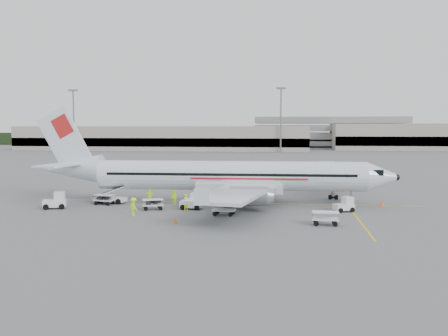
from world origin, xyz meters
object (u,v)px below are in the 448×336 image
(tug_fore, at_px, (344,204))
(tug_aft, at_px, (54,200))
(jet_bridge, at_px, (330,179))
(tug_mid, at_px, (191,201))
(aircraft, at_px, (230,156))
(belt_loader, at_px, (110,192))

(tug_fore, relative_size, tug_aft, 0.85)
(tug_fore, bearing_deg, jet_bridge, 66.53)
(tug_mid, bearing_deg, tug_aft, -172.79)
(aircraft, relative_size, tug_fore, 19.89)
(aircraft, xyz_separation_m, belt_loader, (-13.53, -1.15, -4.13))
(belt_loader, height_order, tug_fore, belt_loader)
(tug_aft, bearing_deg, tug_mid, -12.92)
(aircraft, distance_m, tug_aft, 19.42)
(belt_loader, height_order, tug_aft, belt_loader)
(aircraft, bearing_deg, tug_aft, -164.35)
(aircraft, distance_m, jet_bridge, 16.05)
(tug_mid, height_order, tug_aft, tug_aft)
(jet_bridge, height_order, tug_mid, jet_bridge)
(jet_bridge, distance_m, tug_fore, 14.13)
(aircraft, height_order, tug_fore, aircraft)
(jet_bridge, bearing_deg, aircraft, -138.50)
(tug_mid, bearing_deg, tug_fore, 2.87)
(jet_bridge, bearing_deg, belt_loader, -155.39)
(tug_mid, bearing_deg, jet_bridge, 44.58)
(jet_bridge, relative_size, tug_mid, 6.69)
(aircraft, relative_size, belt_loader, 8.36)
(tug_fore, bearing_deg, tug_aft, 159.03)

